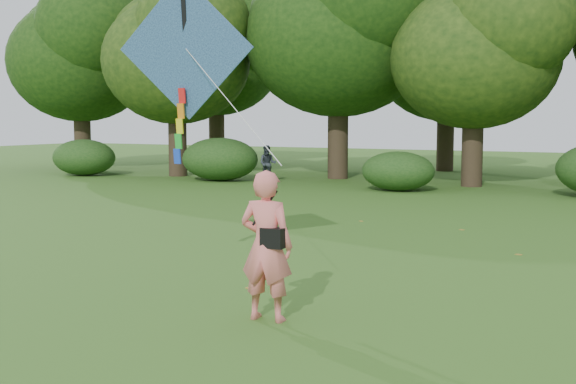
% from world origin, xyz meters
% --- Properties ---
extents(ground, '(100.00, 100.00, 0.00)m').
position_xyz_m(ground, '(0.00, 0.00, 0.00)').
color(ground, '#265114').
rests_on(ground, ground).
extents(man_kite_flyer, '(0.75, 0.52, 1.97)m').
position_xyz_m(man_kite_flyer, '(-0.25, 0.28, 0.98)').
color(man_kite_flyer, '#F17571').
rests_on(man_kite_flyer, ground).
extents(bystander_left, '(0.87, 0.77, 1.50)m').
position_xyz_m(bystander_left, '(-9.94, 18.20, 0.75)').
color(bystander_left, '#2A3138').
rests_on(bystander_left, ground).
extents(crossbody_bag, '(0.43, 0.20, 0.74)m').
position_xyz_m(crossbody_bag, '(-0.13, 0.25, 1.11)').
color(crossbody_bag, black).
rests_on(crossbody_bag, ground).
extents(flying_kite, '(4.15, 2.46, 3.16)m').
position_xyz_m(flying_kite, '(-2.96, 2.42, 3.76)').
color(flying_kite, '#225F96').
rests_on(flying_kite, ground).
extents(shrub_band, '(39.15, 3.22, 1.88)m').
position_xyz_m(shrub_band, '(-0.72, 17.60, 0.86)').
color(shrub_band, '#264919').
rests_on(shrub_band, ground).
extents(fallen_leaves, '(11.38, 15.57, 0.01)m').
position_xyz_m(fallen_leaves, '(0.66, 4.53, 0.01)').
color(fallen_leaves, olive).
rests_on(fallen_leaves, ground).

